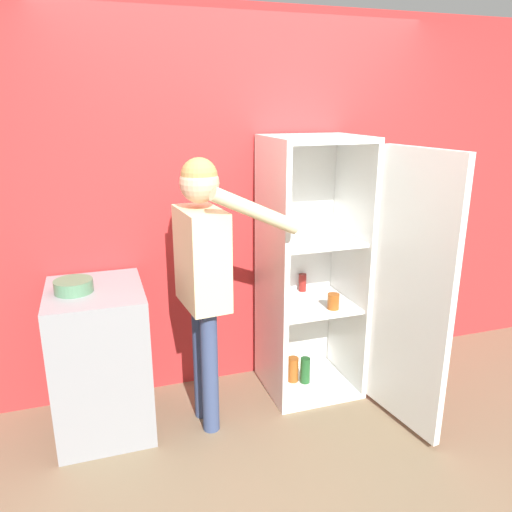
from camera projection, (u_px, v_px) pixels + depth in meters
ground_plane at (296, 451)px, 2.92m from camera, size 12.00×12.00×0.00m
wall_back at (245, 206)px, 3.43m from camera, size 7.00×0.06×2.55m
refrigerator at (330, 274)px, 3.30m from camera, size 0.75×1.19×1.76m
person at (203, 261)px, 2.88m from camera, size 0.66×0.53×1.67m
counter at (101, 360)px, 3.03m from camera, size 0.55×0.64×0.92m
bowl at (74, 286)px, 2.84m from camera, size 0.22×0.22×0.07m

